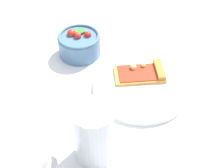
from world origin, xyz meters
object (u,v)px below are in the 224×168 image
Objects in this scene: pizza_slice_main at (143,72)px; soda_glass at (94,136)px; paper_napkin at (168,35)px; plate at (141,87)px; salad_bowl at (79,44)px.

pizza_slice_main is 1.09× the size of soda_glass.
paper_napkin is at bearing -61.81° from pizza_slice_main.
soda_glass reaches higher than pizza_slice_main.
pizza_slice_main is at bearing -62.23° from soda_glass.
soda_glass is at bearing 117.77° from pizza_slice_main.
paper_napkin is at bearing -62.05° from soda_glass.
pizza_slice_main reaches higher than paper_napkin.
salad_bowl is at bearing 12.28° from plate.
pizza_slice_main is at bearing 118.19° from paper_napkin.
salad_bowl is (0.22, 0.05, 0.03)m from plate.
plate is 0.23m from salad_bowl.
plate is 1.63× the size of pizza_slice_main.
paper_napkin is (0.13, -0.22, -0.01)m from plate.
pizza_slice_main is 1.19× the size of paper_napkin.
soda_glass is 1.09× the size of paper_napkin.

